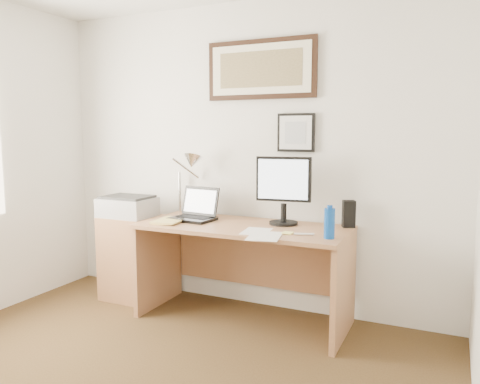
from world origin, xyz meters
The scene contains 17 objects.
wall_back centered at (0.00, 2.00, 1.25)m, with size 3.50×0.02×2.50m, color white.
side_cabinet centered at (-0.92, 1.68, 0.36)m, with size 0.50×0.40×0.73m, color #996540.
water_bottle centered at (0.86, 1.46, 0.85)m, with size 0.07×0.07×0.20m, color #0C43A1.
bottle_cap centered at (0.86, 1.46, 0.96)m, with size 0.04×0.04×0.02m, color #0C43A1.
speaker centered at (0.90, 1.89, 0.85)m, with size 0.09×0.08×0.20m, color black.
paper_sheet_a centered at (0.33, 1.46, 0.75)m, with size 0.18×0.26×0.00m, color white.
paper_sheet_b centered at (0.44, 1.34, 0.75)m, with size 0.21×0.31×0.00m, color white.
sticky_pad centered at (0.56, 1.48, 0.76)m, with size 0.07×0.07×0.01m, color #FFFB78.
marker_pen centered at (0.68, 1.49, 0.76)m, with size 0.02×0.02×0.14m, color white.
book centered at (-0.53, 1.49, 0.76)m, with size 0.21×0.28×0.02m, color #D5BE64.
desk centered at (0.15, 1.72, 0.51)m, with size 1.60×0.70×0.75m.
laptop centered at (-0.30, 1.68, 0.81)m, with size 0.36×0.33×0.26m.
lcd_monitor centered at (0.42, 1.78, 1.04)m, with size 0.42×0.22×0.52m.
printer centered at (-0.96, 1.66, 0.82)m, with size 0.44×0.34×0.18m.
desk_lamp centered at (-0.41, 1.81, 1.19)m, with size 0.29×0.27×0.53m.
picture_large centered at (0.15, 1.97, 1.95)m, with size 0.92×0.04×0.47m.
picture_small centered at (0.45, 1.97, 1.45)m, with size 0.30×0.03×0.30m.
Camera 1 is at (1.59, -1.56, 1.45)m, focal length 35.00 mm.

